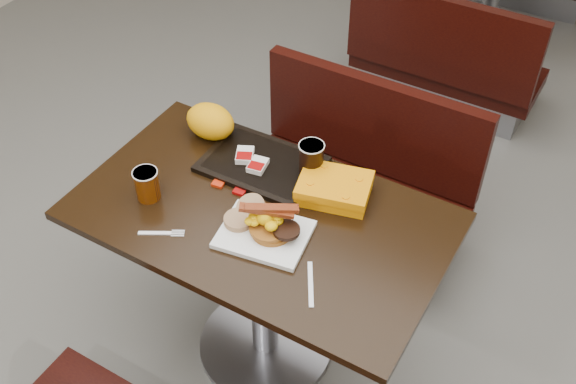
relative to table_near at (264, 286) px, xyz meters
The scene contains 22 objects.
floor 0.38m from the table_near, ahead, with size 6.00×7.00×0.01m, color slate.
table_near is the anchor object (origin of this frame).
bench_near_n 0.70m from the table_near, 90.00° to the left, with size 1.00×0.46×0.72m, color black, non-canonical shape.
bench_far_s 1.90m from the table_near, 90.00° to the left, with size 1.00×0.46×0.72m, color black, non-canonical shape.
platter 0.40m from the table_near, 51.85° to the right, with size 0.27×0.21×0.02m, color white.
pancake_stack 0.42m from the table_near, 38.32° to the right, with size 0.13×0.13×0.03m, color #954C18.
sausage_patty 0.45m from the table_near, 25.58° to the right, with size 0.08×0.08×0.01m, color black.
scrambled_eggs 0.45m from the table_near, 49.05° to the right, with size 0.09×0.08×0.05m, color yellow.
bacon_strips 0.48m from the table_near, 44.32° to the right, with size 0.17×0.07×0.01m, color #440704, non-canonical shape.
muffin_bottom 0.41m from the table_near, 109.34° to the right, with size 0.09×0.09×0.02m, color #A77D58.
muffin_top 0.41m from the table_near, 124.59° to the right, with size 0.09×0.09×0.02m, color #A77D58.
coffee_cup_near 0.57m from the table_near, 161.12° to the right, with size 0.08×0.08×0.11m, color #813704.
fork 0.51m from the table_near, 134.19° to the right, with size 0.14×0.03×0.00m, color white, non-canonical shape.
knife 0.50m from the table_near, 31.98° to the right, with size 0.17×0.01×0.00m, color white.
condiment_syrup 0.43m from the table_near, 168.33° to the left, with size 0.04×0.03×0.01m, color #B82207.
condiment_ketchup 0.40m from the table_near, 157.93° to the left, with size 0.04×0.03×0.01m, color #8C0504.
tray 0.45m from the table_near, 120.84° to the left, with size 0.40×0.28×0.02m, color black.
hashbrown_sleeve_left 0.48m from the table_near, 134.00° to the left, with size 0.06×0.08×0.02m, color silver.
hashbrown_sleeve_right 0.45m from the table_near, 124.59° to the left, with size 0.06×0.08×0.02m, color silver.
coffee_cup_far 0.51m from the table_near, 77.98° to the left, with size 0.08×0.08×0.11m, color black.
clamshell 0.48m from the table_near, 49.19° to the left, with size 0.23×0.18×0.06m, color orange.
paper_bag 0.62m from the table_near, 145.89° to the left, with size 0.18×0.14×0.13m, color orange.
Camera 1 is at (0.85, -1.28, 2.31)m, focal length 42.63 mm.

